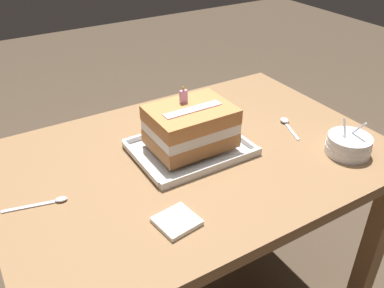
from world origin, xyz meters
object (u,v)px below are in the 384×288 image
object	(u,v)px
foil_tray	(189,149)
serving_spoon_near_tray	(286,122)
bowl_stack	(348,145)
birthday_cake	(189,127)
serving_spoon_by_bowls	(49,202)
napkin_pile	(177,221)

from	to	relation	value
foil_tray	serving_spoon_near_tray	size ratio (longest dim) A/B	2.46
foil_tray	bowl_stack	size ratio (longest dim) A/B	2.53
foil_tray	birthday_cake	world-z (taller)	birthday_cake
birthday_cake	serving_spoon_near_tray	distance (m)	0.37
serving_spoon_by_bowls	napkin_pile	distance (m)	0.33
napkin_pile	foil_tray	bearing A→B (deg)	53.67
birthday_cake	serving_spoon_near_tray	xyz separation A→B (m)	(0.36, -0.03, -0.08)
serving_spoon_by_bowls	napkin_pile	xyz separation A→B (m)	(0.24, -0.23, 0.00)
bowl_stack	serving_spoon_near_tray	world-z (taller)	bowl_stack
birthday_cake	foil_tray	bearing A→B (deg)	-90.00
serving_spoon_by_bowls	napkin_pile	world-z (taller)	napkin_pile
foil_tray	napkin_pile	world-z (taller)	foil_tray
foil_tray	serving_spoon_by_bowls	xyz separation A→B (m)	(-0.43, -0.02, -0.00)
foil_tray	birthday_cake	bearing A→B (deg)	90.00
birthday_cake	napkin_pile	bearing A→B (deg)	-126.32
foil_tray	serving_spoon_by_bowls	size ratio (longest dim) A/B	2.13
foil_tray	napkin_pile	xyz separation A→B (m)	(-0.19, -0.25, -0.00)
foil_tray	serving_spoon_near_tray	xyz separation A→B (m)	(0.36, -0.03, -0.00)
birthday_cake	bowl_stack	size ratio (longest dim) A/B	1.80
bowl_stack	serving_spoon_near_tray	size ratio (longest dim) A/B	0.97
bowl_stack	serving_spoon_near_tray	distance (m)	0.23
birthday_cake	serving_spoon_by_bowls	xyz separation A→B (m)	(-0.43, -0.02, -0.08)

